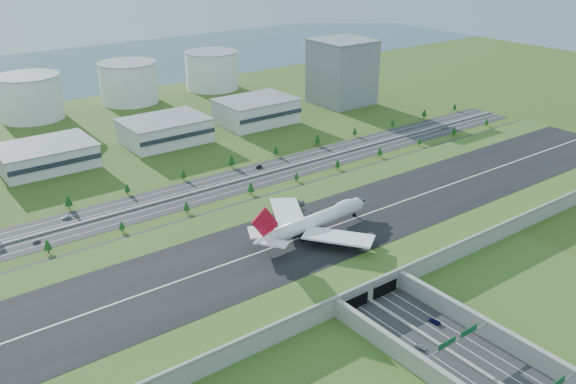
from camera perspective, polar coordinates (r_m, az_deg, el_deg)
ground at (r=293.97m, az=0.85°, el=-5.82°), size 1200.00×1200.00×0.00m
airfield_deck at (r=291.91m, az=0.86°, el=-5.12°), size 520.00×100.00×9.20m
underpass_road at (r=234.63m, az=16.34°, el=-14.41°), size 38.80×120.40×8.00m
sign_gantry_near at (r=234.51m, az=15.58°, el=-13.25°), size 38.70×0.70×9.80m
north_expressway at (r=365.94m, az=-8.27°, el=0.08°), size 560.00×36.00×0.12m
tree_row at (r=365.37m, az=-8.69°, el=0.78°), size 502.14×48.51×8.44m
hangar_mid_a at (r=426.77m, az=-21.71°, el=3.13°), size 58.00×42.00×15.00m
hangar_mid_b at (r=453.42m, az=-11.45°, el=5.64°), size 58.00×42.00×17.00m
hangar_mid_c at (r=490.78m, az=-3.01°, el=7.56°), size 58.00×42.00×19.00m
office_tower at (r=546.93m, az=5.08°, el=11.11°), size 46.00×46.00×55.00m
fuel_tank_b at (r=541.85m, az=-23.00°, el=8.14°), size 50.00×50.00×35.00m
fuel_tank_c at (r=567.08m, az=-14.67°, el=9.85°), size 50.00×50.00×35.00m
fuel_tank_d at (r=603.34m, az=-7.13°, el=11.22°), size 50.00×50.00×35.00m
bay_water at (r=715.02m, az=-23.73°, el=9.93°), size 1200.00×260.00×0.06m
boeing_747 at (r=293.41m, az=2.47°, el=-2.70°), size 74.62×70.35×23.06m
car_0 at (r=238.52m, az=12.35°, el=-13.99°), size 2.89×4.96×1.59m
car_2 at (r=253.34m, az=13.53°, el=-11.65°), size 2.62×5.21×1.42m
car_4 at (r=328.40m, az=-22.47°, el=-4.28°), size 4.17×2.36×1.34m
car_5 at (r=397.47m, az=-2.74°, el=2.38°), size 5.45×3.72×1.70m
car_6 at (r=492.65m, az=14.46°, el=5.85°), size 5.40×2.90×1.44m
car_7 at (r=349.19m, az=-20.05°, el=-2.22°), size 5.32×2.33×1.52m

